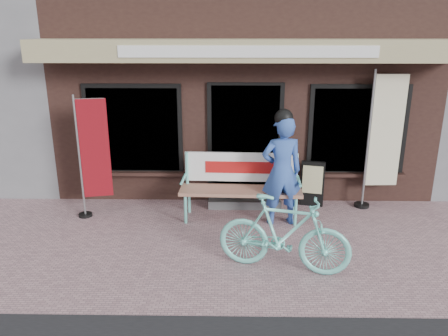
{
  "coord_description": "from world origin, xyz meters",
  "views": [
    {
      "loc": [
        -0.25,
        -5.66,
        3.08
      ],
      "look_at": [
        -0.36,
        0.7,
        1.05
      ],
      "focal_mm": 35.0,
      "sensor_mm": 36.0,
      "label": 1
    }
  ],
  "objects_px": {
    "nobori_cream": "(383,139)",
    "person": "(282,169)",
    "nobori_red": "(93,155)",
    "bench": "(241,181)",
    "bicycle": "(284,234)",
    "menu_stand": "(312,183)"
  },
  "relations": [
    {
      "from": "bicycle",
      "to": "nobori_cream",
      "type": "height_order",
      "value": "nobori_cream"
    },
    {
      "from": "person",
      "to": "nobori_cream",
      "type": "bearing_deg",
      "value": 13.66
    },
    {
      "from": "bench",
      "to": "person",
      "type": "relative_size",
      "value": 1.07
    },
    {
      "from": "bench",
      "to": "nobori_red",
      "type": "height_order",
      "value": "nobori_red"
    },
    {
      "from": "person",
      "to": "bench",
      "type": "bearing_deg",
      "value": 150.15
    },
    {
      "from": "person",
      "to": "bicycle",
      "type": "height_order",
      "value": "person"
    },
    {
      "from": "bicycle",
      "to": "nobori_red",
      "type": "relative_size",
      "value": 0.84
    },
    {
      "from": "bench",
      "to": "nobori_cream",
      "type": "bearing_deg",
      "value": 13.08
    },
    {
      "from": "nobori_cream",
      "to": "nobori_red",
      "type": "bearing_deg",
      "value": -176.82
    },
    {
      "from": "bench",
      "to": "nobori_red",
      "type": "relative_size",
      "value": 0.98
    },
    {
      "from": "nobori_red",
      "to": "menu_stand",
      "type": "bearing_deg",
      "value": -4.57
    },
    {
      "from": "nobori_cream",
      "to": "bench",
      "type": "bearing_deg",
      "value": -171.5
    },
    {
      "from": "bicycle",
      "to": "menu_stand",
      "type": "bearing_deg",
      "value": -4.42
    },
    {
      "from": "bench",
      "to": "nobori_cream",
      "type": "distance_m",
      "value": 2.58
    },
    {
      "from": "menu_stand",
      "to": "bench",
      "type": "bearing_deg",
      "value": -145.58
    },
    {
      "from": "nobori_red",
      "to": "bicycle",
      "type": "bearing_deg",
      "value": -42.28
    },
    {
      "from": "bench",
      "to": "bicycle",
      "type": "distance_m",
      "value": 1.83
    },
    {
      "from": "person",
      "to": "nobori_red",
      "type": "relative_size",
      "value": 0.91
    },
    {
      "from": "nobori_red",
      "to": "menu_stand",
      "type": "distance_m",
      "value": 3.86
    },
    {
      "from": "bench",
      "to": "menu_stand",
      "type": "relative_size",
      "value": 2.44
    },
    {
      "from": "nobori_cream",
      "to": "person",
      "type": "bearing_deg",
      "value": -160.48
    },
    {
      "from": "person",
      "to": "menu_stand",
      "type": "distance_m",
      "value": 1.12
    }
  ]
}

